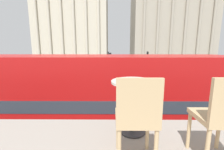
% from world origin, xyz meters
% --- Properties ---
extents(double_decker_bus, '(10.58, 2.73, 4.08)m').
position_xyz_m(double_decker_bus, '(0.26, 3.63, 2.29)').
color(double_decker_bus, black).
rests_on(double_decker_bus, ground_plane).
extents(cafe_dining_table, '(0.60, 0.60, 0.73)m').
position_xyz_m(cafe_dining_table, '(1.13, -0.35, 3.74)').
color(cafe_dining_table, '#2D2D30').
rests_on(cafe_dining_table, cafe_floor_slab).
extents(cafe_chair_0, '(0.40, 0.40, 0.91)m').
position_xyz_m(cafe_chair_0, '(1.08, -0.95, 3.73)').
color(cafe_chair_0, tan).
rests_on(cafe_chair_0, cafe_floor_slab).
extents(cafe_chair_1, '(0.40, 0.40, 0.91)m').
position_xyz_m(cafe_chair_1, '(1.90, -0.93, 3.73)').
color(cafe_chair_1, tan).
rests_on(cafe_chair_1, cafe_floor_slab).
extents(plaza_building_left, '(25.81, 15.75, 24.79)m').
position_xyz_m(plaza_building_left, '(-13.94, 55.80, 12.39)').
color(plaza_building_left, beige).
rests_on(plaza_building_left, ground_plane).
extents(plaza_building_right, '(28.68, 16.06, 26.37)m').
position_xyz_m(plaza_building_right, '(22.18, 56.18, 13.18)').
color(plaza_building_right, '#A39984').
rests_on(plaza_building_right, ground_plane).
extents(traffic_light_near, '(0.42, 0.24, 4.07)m').
position_xyz_m(traffic_light_near, '(0.49, 11.60, 2.65)').
color(traffic_light_near, black).
rests_on(traffic_light_near, ground_plane).
extents(traffic_light_mid, '(0.42, 0.24, 3.33)m').
position_xyz_m(traffic_light_mid, '(5.80, 19.80, 2.20)').
color(traffic_light_mid, black).
rests_on(traffic_light_mid, ground_plane).
extents(traffic_light_far, '(0.42, 0.24, 3.87)m').
position_xyz_m(traffic_light_far, '(7.17, 25.49, 2.53)').
color(traffic_light_far, black).
rests_on(traffic_light_far, ground_plane).
extents(car_silver, '(4.20, 1.93, 1.35)m').
position_xyz_m(car_silver, '(-7.33, 16.54, 0.70)').
color(car_silver, black).
rests_on(car_silver, ground_plane).
extents(car_maroon, '(4.20, 1.93, 1.35)m').
position_xyz_m(car_maroon, '(-1.07, 27.74, 0.70)').
color(car_maroon, black).
rests_on(car_maroon, ground_plane).
extents(pedestrian_black, '(0.32, 0.32, 1.74)m').
position_xyz_m(pedestrian_black, '(1.93, 22.34, 1.01)').
color(pedestrian_black, '#282B33').
rests_on(pedestrian_black, ground_plane).
extents(pedestrian_blue, '(0.32, 0.32, 1.78)m').
position_xyz_m(pedestrian_blue, '(2.87, 23.85, 1.03)').
color(pedestrian_blue, '#282B33').
rests_on(pedestrian_blue, ground_plane).
extents(pedestrian_olive, '(0.32, 0.32, 1.71)m').
position_xyz_m(pedestrian_olive, '(-2.58, 29.79, 0.98)').
color(pedestrian_olive, '#282B33').
rests_on(pedestrian_olive, ground_plane).
extents(pedestrian_red, '(0.32, 0.32, 1.72)m').
position_xyz_m(pedestrian_red, '(-3.60, 21.42, 0.99)').
color(pedestrian_red, '#282B33').
rests_on(pedestrian_red, ground_plane).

